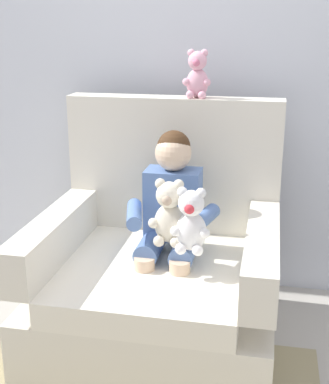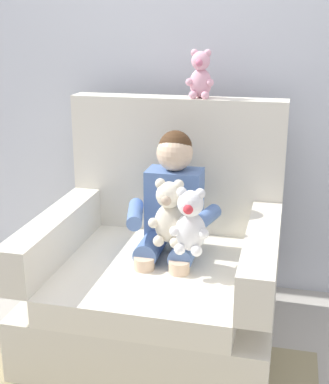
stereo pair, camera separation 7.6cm
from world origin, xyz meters
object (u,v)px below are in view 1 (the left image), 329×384
object	(u,v)px
plush_white	(191,222)
plush_pink_on_backrest	(197,75)
plush_cream	(169,214)
seated_child	(170,211)
armchair	(160,270)

from	to	relation	value
plush_white	plush_pink_on_backrest	xyz separation A→B (m)	(-0.06, 0.53, 0.56)
plush_pink_on_backrest	plush_white	bearing A→B (deg)	-80.41
plush_cream	seated_child	bearing A→B (deg)	81.22
plush_white	seated_child	bearing A→B (deg)	121.38
armchair	plush_pink_on_backrest	xyz separation A→B (m)	(0.11, 0.35, 0.89)
plush_pink_on_backrest	plush_cream	bearing A→B (deg)	-92.72
plush_white	plush_cream	bearing A→B (deg)	147.32
plush_cream	armchair	bearing A→B (deg)	103.92
plush_cream	plush_pink_on_backrest	world-z (taller)	plush_pink_on_backrest
seated_child	plush_cream	distance (m)	0.14
armchair	seated_child	world-z (taller)	armchair
plush_white	plush_pink_on_backrest	distance (m)	0.77
plush_white	plush_pink_on_backrest	world-z (taller)	plush_pink_on_backrest
plush_cream	plush_pink_on_backrest	size ratio (longest dim) A/B	1.27
seated_child	plush_white	xyz separation A→B (m)	(0.13, -0.20, 0.03)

